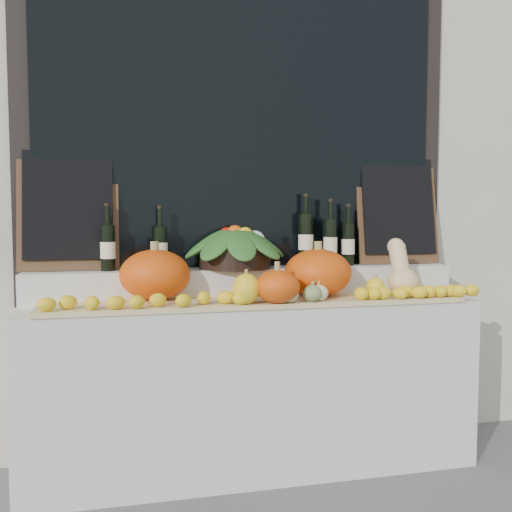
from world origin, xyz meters
TOP-DOWN VIEW (x-y plane):
  - storefront_facade at (0.00, 2.25)m, footprint 7.00×0.94m
  - display_sill at (0.00, 1.52)m, footprint 2.30×0.55m
  - rear_tier at (0.00, 1.68)m, footprint 2.30×0.25m
  - straw_bedding at (0.00, 1.40)m, footprint 2.10×0.32m
  - pumpkin_left at (-0.50, 1.52)m, footprint 0.42×0.42m
  - pumpkin_right at (0.33, 1.46)m, footprint 0.36×0.36m
  - pumpkin_center at (0.06, 1.28)m, footprint 0.28×0.28m
  - butternut_squash at (0.77, 1.39)m, footprint 0.16×0.22m
  - decorative_gourds at (0.12, 1.29)m, footprint 0.80×0.16m
  - lemon_heap at (0.00, 1.29)m, footprint 2.20×0.16m
  - produce_bowl at (-0.07, 1.66)m, footprint 0.58×0.58m
  - wine_bottle_far_left at (-0.73, 1.67)m, footprint 0.08×0.08m
  - wine_bottle_near_left at (-0.46, 1.68)m, footprint 0.08×0.08m
  - wine_bottle_tall at (0.34, 1.69)m, footprint 0.08×0.08m
  - wine_bottle_near_right at (0.47, 1.65)m, footprint 0.08×0.08m
  - wine_bottle_far_right at (0.59, 1.69)m, footprint 0.08×0.08m
  - chalkboard_left at (-0.92, 1.74)m, footprint 0.50×0.13m
  - chalkboard_right at (0.92, 1.74)m, footprint 0.50×0.13m

SIDE VIEW (x-z plane):
  - display_sill at x=0.00m, z-range 0.00..0.88m
  - straw_bedding at x=0.00m, z-range 0.88..0.90m
  - lemon_heap at x=0.00m, z-range 0.91..0.97m
  - rear_tier at x=0.00m, z-range 0.88..1.04m
  - decorative_gourds at x=0.12m, z-range 0.88..1.04m
  - pumpkin_center at x=0.06m, z-range 0.91..1.06m
  - butternut_squash at x=0.77m, z-range 0.88..1.17m
  - pumpkin_right at x=0.33m, z-range 0.91..1.15m
  - pumpkin_left at x=-0.50m, z-range 0.90..1.16m
  - wine_bottle_near_left at x=-0.46m, z-range 0.99..1.32m
  - produce_bowl at x=-0.07m, z-range 1.03..1.28m
  - wine_bottle_far_left at x=-0.73m, z-range 0.99..1.33m
  - wine_bottle_far_right at x=0.59m, z-range 0.99..1.34m
  - wine_bottle_near_right at x=0.47m, z-range 0.99..1.36m
  - wine_bottle_tall at x=0.34m, z-range 0.99..1.39m
  - chalkboard_left at x=-0.92m, z-range 1.05..1.67m
  - chalkboard_right at x=0.92m, z-range 1.05..1.67m
  - storefront_facade at x=0.00m, z-range 0.00..4.50m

